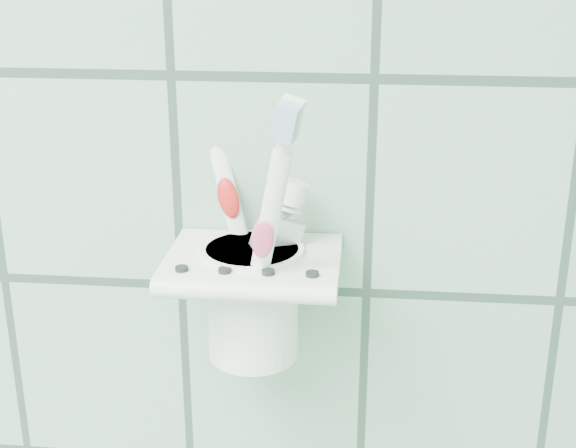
% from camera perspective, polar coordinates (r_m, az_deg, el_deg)
% --- Properties ---
extents(holder_bracket, '(0.12, 0.10, 0.04)m').
position_cam_1_polar(holder_bracket, '(0.58, -2.45, -2.93)').
color(holder_bracket, white).
rests_on(holder_bracket, wall_back).
extents(cup, '(0.08, 0.08, 0.09)m').
position_cam_1_polar(cup, '(0.59, -2.51, -5.21)').
color(cup, white).
rests_on(cup, holder_bracket).
extents(toothbrush_pink, '(0.06, 0.07, 0.22)m').
position_cam_1_polar(toothbrush_pink, '(0.57, -1.71, 1.43)').
color(toothbrush_pink, white).
rests_on(toothbrush_pink, cup).
extents(toothbrush_blue, '(0.04, 0.09, 0.21)m').
position_cam_1_polar(toothbrush_blue, '(0.58, -2.85, 1.78)').
color(toothbrush_blue, white).
rests_on(toothbrush_blue, cup).
extents(toothbrush_orange, '(0.05, 0.07, 0.21)m').
position_cam_1_polar(toothbrush_orange, '(0.56, -3.36, 0.86)').
color(toothbrush_orange, white).
rests_on(toothbrush_orange, cup).
extents(toothpaste_tube, '(0.06, 0.04, 0.14)m').
position_cam_1_polar(toothpaste_tube, '(0.58, -3.42, -1.98)').
color(toothpaste_tube, silver).
rests_on(toothpaste_tube, cup).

